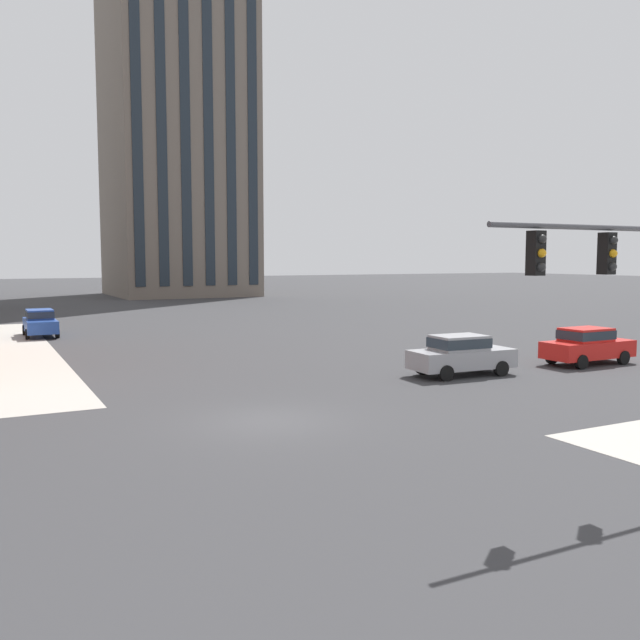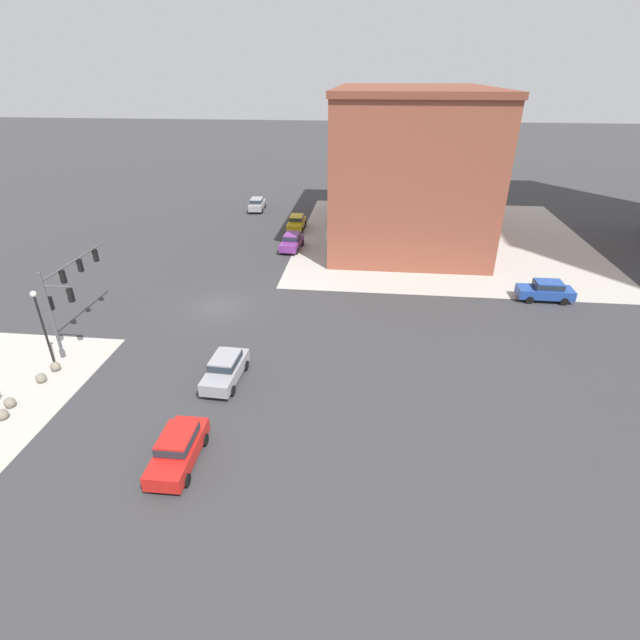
{
  "view_description": "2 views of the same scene",
  "coord_description": "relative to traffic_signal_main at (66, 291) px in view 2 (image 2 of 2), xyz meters",
  "views": [
    {
      "loc": [
        -7.65,
        -18.12,
        4.81
      ],
      "look_at": [
        5.04,
        6.5,
        2.28
      ],
      "focal_mm": 37.7,
      "sensor_mm": 36.0,
      "label": 1
    },
    {
      "loc": [
        33.71,
        11.97,
        17.04
      ],
      "look_at": [
        6.06,
        8.97,
        2.42
      ],
      "focal_mm": 26.79,
      "sensor_mm": 36.0,
      "label": 2
    }
  ],
  "objects": [
    {
      "name": "bollard_sphere_curb_c",
      "position": [
        7.15,
        -0.0,
        -3.74
      ],
      "size": [
        0.61,
        0.61,
        0.61
      ],
      "primitive_type": "sphere",
      "color": "gray",
      "rests_on": "ground"
    },
    {
      "name": "car_parked_curb",
      "position": [
        10.26,
        11.17,
        -3.13
      ],
      "size": [
        4.42,
        1.93,
        1.68
      ],
      "color": "red",
      "rests_on": "ground"
    },
    {
      "name": "traffic_signal_main",
      "position": [
        0.0,
        0.0,
        0.0
      ],
      "size": [
        7.57,
        2.09,
        6.06
      ],
      "color": "#4C4C51",
      "rests_on": "ground"
    },
    {
      "name": "bollard_sphere_curb_b",
      "position": [
        4.67,
        0.24,
        -3.74
      ],
      "size": [
        0.61,
        0.61,
        0.61
      ],
      "primitive_type": "sphere",
      "color": "gray",
      "rests_on": "ground"
    },
    {
      "name": "car_cross_eastbound",
      "position": [
        -21.28,
        11.63,
        -3.13
      ],
      "size": [
        4.51,
        2.12,
        1.68
      ],
      "color": "#7A3389",
      "rests_on": "ground"
    },
    {
      "name": "storefront_block_near_corner",
      "position": [
        -28.58,
        23.66,
        3.72
      ],
      "size": [
        25.97,
        15.95,
        15.52
      ],
      "color": "brown",
      "rests_on": "ground"
    },
    {
      "name": "car_cross_westbound",
      "position": [
        -10.96,
        34.56,
        -3.13
      ],
      "size": [
        1.9,
        4.41,
        1.68
      ],
      "color": "#23479E",
      "rests_on": "ground"
    },
    {
      "name": "bollard_sphere_curb_a",
      "position": [
        3.37,
        0.35,
        -3.74
      ],
      "size": [
        0.61,
        0.61,
        0.61
      ],
      "primitive_type": "sphere",
      "color": "gray",
      "rests_on": "ground"
    },
    {
      "name": "street_lamp_corner_near",
      "position": [
        3.15,
        0.19,
        -0.63
      ],
      "size": [
        0.36,
        0.36,
        5.46
      ],
      "color": "black",
      "rests_on": "ground"
    },
    {
      "name": "ground_plane",
      "position": [
        -6.85,
        7.89,
        -4.05
      ],
      "size": [
        320.0,
        320.0,
        0.0
      ],
      "primitive_type": "plane",
      "color": "#38383A"
    },
    {
      "name": "bollard_sphere_curb_d",
      "position": [
        8.17,
        0.3,
        -3.74
      ],
      "size": [
        0.61,
        0.61,
        0.61
      ],
      "primitive_type": "sphere",
      "color": "gray",
      "rests_on": "ground"
    },
    {
      "name": "car_main_northbound_near",
      "position": [
        3.24,
        11.48,
        -3.13
      ],
      "size": [
        4.48,
        2.06,
        1.68
      ],
      "color": "#99999E",
      "rests_on": "ground"
    },
    {
      "name": "sidewalk_far_corner",
      "position": [
        -26.85,
        27.89,
        -4.05
      ],
      "size": [
        32.0,
        32.0,
        0.02
      ],
      "primitive_type": "cube",
      "color": "#B7B2A8",
      "rests_on": "ground"
    },
    {
      "name": "car_main_northbound_far",
      "position": [
        -36.44,
        4.37,
        -3.13
      ],
      "size": [
        4.52,
        2.14,
        1.68
      ],
      "color": "#99999E",
      "rests_on": "ground"
    },
    {
      "name": "car_main_southbound_far",
      "position": [
        -28.42,
        11.02,
        -3.13
      ],
      "size": [
        4.42,
        1.93,
        1.68
      ],
      "color": "gold",
      "rests_on": "ground"
    }
  ]
}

